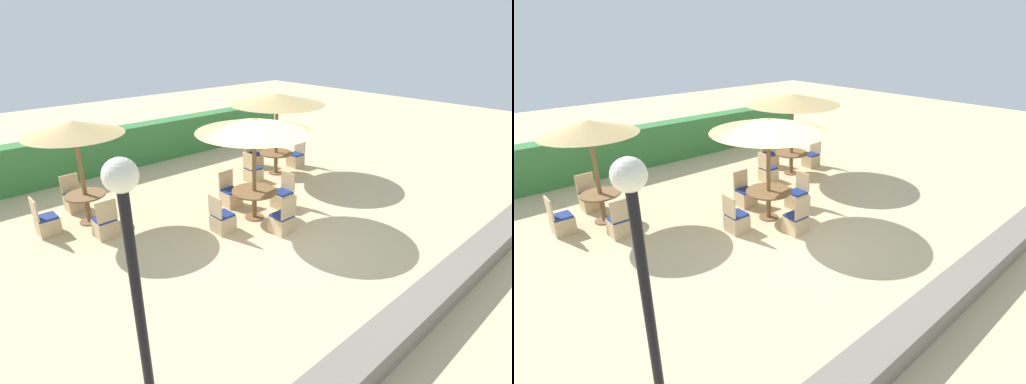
# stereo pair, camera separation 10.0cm
# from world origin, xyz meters

# --- Properties ---
(ground_plane) EXTENTS (40.00, 40.00, 0.00)m
(ground_plane) POSITION_xyz_m (0.00, 0.00, 0.00)
(ground_plane) COLOR #D1BA8C
(hedge_row) EXTENTS (13.00, 0.70, 1.36)m
(hedge_row) POSITION_xyz_m (0.00, 6.88, 0.68)
(hedge_row) COLOR #387A3D
(hedge_row) RESTS_ON ground_plane
(stone_border) EXTENTS (10.00, 0.56, 0.43)m
(stone_border) POSITION_xyz_m (0.00, -3.63, 0.21)
(stone_border) COLOR slate
(stone_border) RESTS_ON ground_plane
(lamp_post) EXTENTS (0.36, 0.36, 3.32)m
(lamp_post) POSITION_xyz_m (-4.29, -2.16, 2.35)
(lamp_post) COLOR black
(lamp_post) RESTS_ON ground_plane
(parasol_center) EXTENTS (2.75, 2.75, 2.53)m
(parasol_center) POSITION_xyz_m (0.30, 0.99, 2.35)
(parasol_center) COLOR brown
(parasol_center) RESTS_ON ground_plane
(round_table_center) EXTENTS (1.11, 1.11, 0.74)m
(round_table_center) POSITION_xyz_m (0.30, 0.99, 0.59)
(round_table_center) COLOR brown
(round_table_center) RESTS_ON ground_plane
(patio_chair_center_south) EXTENTS (0.46, 0.46, 0.93)m
(patio_chair_center_south) POSITION_xyz_m (0.26, -0.02, 0.26)
(patio_chair_center_south) COLOR tan
(patio_chair_center_south) RESTS_ON ground_plane
(patio_chair_center_east) EXTENTS (0.46, 0.46, 0.93)m
(patio_chair_center_east) POSITION_xyz_m (1.28, 0.96, 0.26)
(patio_chair_center_east) COLOR tan
(patio_chair_center_east) RESTS_ON ground_plane
(patio_chair_center_west) EXTENTS (0.46, 0.46, 0.93)m
(patio_chair_center_west) POSITION_xyz_m (-0.73, 0.96, 0.26)
(patio_chair_center_west) COLOR tan
(patio_chair_center_west) RESTS_ON ground_plane
(patio_chair_center_north) EXTENTS (0.46, 0.46, 0.93)m
(patio_chair_center_north) POSITION_xyz_m (0.35, 1.99, 0.26)
(patio_chair_center_north) COLOR tan
(patio_chair_center_north) RESTS_ON ground_plane
(parasol_back_left) EXTENTS (2.21, 2.21, 2.52)m
(parasol_back_left) POSITION_xyz_m (-2.86, 3.54, 2.34)
(parasol_back_left) COLOR brown
(parasol_back_left) RESTS_ON ground_plane
(round_table_back_left) EXTENTS (0.94, 0.94, 0.74)m
(round_table_back_left) POSITION_xyz_m (-2.86, 3.54, 0.56)
(round_table_back_left) COLOR brown
(round_table_back_left) RESTS_ON ground_plane
(patio_chair_back_left_south) EXTENTS (0.46, 0.46, 0.93)m
(patio_chair_back_left_south) POSITION_xyz_m (-2.85, 2.56, 0.26)
(patio_chair_back_left_south) COLOR tan
(patio_chair_back_left_south) RESTS_ON ground_plane
(patio_chair_back_left_west) EXTENTS (0.46, 0.46, 0.93)m
(patio_chair_back_left_west) POSITION_xyz_m (-3.80, 3.57, 0.26)
(patio_chair_back_left_west) COLOR tan
(patio_chair_back_left_west) RESTS_ON ground_plane
(patio_chair_back_left_north) EXTENTS (0.46, 0.46, 0.93)m
(patio_chair_back_left_north) POSITION_xyz_m (-2.85, 4.47, 0.26)
(patio_chair_back_left_north) COLOR tan
(patio_chair_back_left_north) RESTS_ON ground_plane
(parasol_back_right) EXTENTS (2.93, 2.93, 2.56)m
(parasol_back_right) POSITION_xyz_m (3.02, 2.96, 2.39)
(parasol_back_right) COLOR brown
(parasol_back_right) RESTS_ON ground_plane
(round_table_back_right) EXTENTS (1.04, 1.04, 0.70)m
(round_table_back_right) POSITION_xyz_m (3.02, 2.96, 0.55)
(round_table_back_right) COLOR brown
(round_table_back_right) RESTS_ON ground_plane
(patio_chair_back_right_east) EXTENTS (0.46, 0.46, 0.93)m
(patio_chair_back_right_east) POSITION_xyz_m (4.03, 3.00, 0.26)
(patio_chair_back_right_east) COLOR tan
(patio_chair_back_right_east) RESTS_ON ground_plane
(patio_chair_back_right_west) EXTENTS (0.46, 0.46, 0.93)m
(patio_chair_back_right_west) POSITION_xyz_m (1.98, 2.92, 0.26)
(patio_chair_back_right_west) COLOR tan
(patio_chair_back_right_west) RESTS_ON ground_plane
(patio_chair_back_right_north) EXTENTS (0.46, 0.46, 0.93)m
(patio_chair_back_right_north) POSITION_xyz_m (2.98, 3.98, 0.26)
(patio_chair_back_right_north) COLOR tan
(patio_chair_back_right_north) RESTS_ON ground_plane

